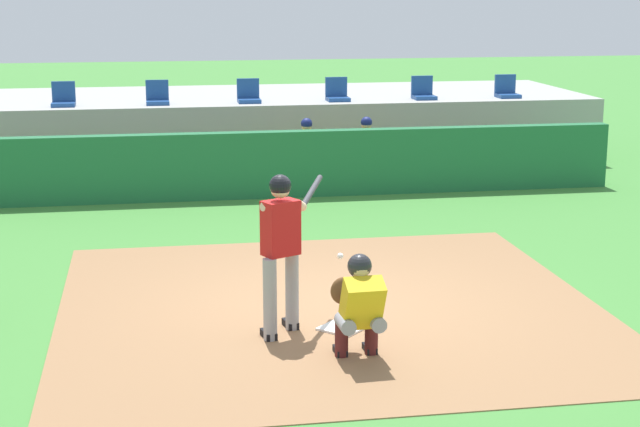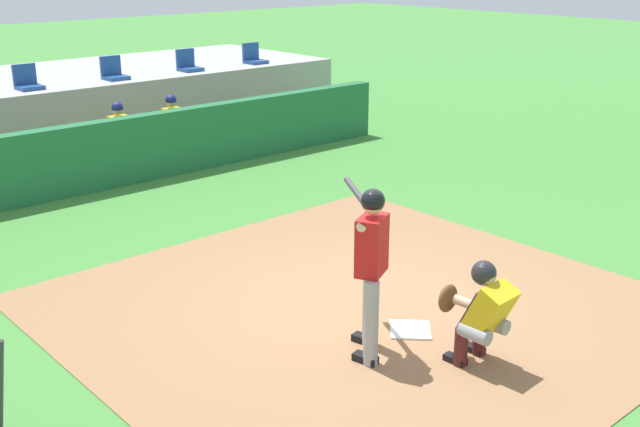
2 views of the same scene
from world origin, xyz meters
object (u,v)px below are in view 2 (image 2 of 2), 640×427
at_px(dugout_player_0, 123,135).
at_px(batter_at_plate, 371,261).
at_px(dugout_player_1, 176,127).
at_px(home_plate, 410,330).
at_px(stadium_seat_5, 188,65).
at_px(catcher_crouched, 480,309).
at_px(stadium_seat_3, 28,82).
at_px(stadium_seat_6, 254,58).
at_px(stadium_seat_4, 114,73).

bearing_deg(dugout_player_0, batter_at_plate, -100.99).
distance_m(dugout_player_0, dugout_player_1, 1.16).
relative_size(home_plate, dugout_player_0, 0.34).
relative_size(dugout_player_1, stadium_seat_5, 2.71).
height_order(catcher_crouched, dugout_player_1, dugout_player_1).
xyz_separation_m(batter_at_plate, stadium_seat_3, (0.68, 10.21, 0.50)).
distance_m(dugout_player_0, stadium_seat_5, 3.57).
bearing_deg(stadium_seat_5, stadium_seat_6, 0.00).
bearing_deg(dugout_player_0, stadium_seat_4, 64.92).
distance_m(dugout_player_0, stadium_seat_4, 2.41).
distance_m(batter_at_plate, stadium_seat_6, 11.99).
distance_m(catcher_crouched, dugout_player_0, 9.11).
bearing_deg(batter_at_plate, dugout_player_1, 71.40).
xyz_separation_m(batter_at_plate, stadium_seat_5, (4.40, 10.21, 0.50)).
distance_m(home_plate, dugout_player_1, 8.43).
relative_size(catcher_crouched, stadium_seat_6, 3.82).
bearing_deg(dugout_player_0, home_plate, -96.34).
height_order(batter_at_plate, stadium_seat_6, stadium_seat_6).
relative_size(catcher_crouched, stadium_seat_4, 3.82).
height_order(dugout_player_1, stadium_seat_4, stadium_seat_4).
height_order(stadium_seat_3, stadium_seat_6, same).
distance_m(home_plate, stadium_seat_4, 10.46).
bearing_deg(stadium_seat_4, stadium_seat_3, 180.00).
relative_size(home_plate, stadium_seat_6, 0.92).
bearing_deg(stadium_seat_5, batter_at_plate, -113.29).
xyz_separation_m(dugout_player_0, stadium_seat_5, (2.81, 2.03, 0.86)).
xyz_separation_m(home_plate, catcher_crouched, (-0.02, -0.92, 0.58)).
xyz_separation_m(dugout_player_1, stadium_seat_3, (-2.07, 2.03, 0.86)).
relative_size(dugout_player_0, stadium_seat_5, 2.71).
bearing_deg(stadium_seat_3, home_plate, -90.00).
relative_size(dugout_player_0, stadium_seat_3, 2.71).
height_order(catcher_crouched, dugout_player_0, dugout_player_0).
height_order(stadium_seat_3, stadium_seat_5, same).
xyz_separation_m(home_plate, dugout_player_1, (2.07, 8.14, 0.65)).
xyz_separation_m(batter_at_plate, dugout_player_0, (1.59, 8.18, -0.36)).
xyz_separation_m(home_plate, stadium_seat_4, (1.86, 10.18, 1.51)).
relative_size(batter_at_plate, dugout_player_0, 1.39).
relative_size(home_plate, catcher_crouched, 0.24).
bearing_deg(stadium_seat_5, stadium_seat_4, 180.00).
distance_m(stadium_seat_5, stadium_seat_6, 1.86).
distance_m(batter_at_plate, stadium_seat_4, 10.54).
bearing_deg(dugout_player_1, batter_at_plate, -108.60).
distance_m(stadium_seat_4, stadium_seat_6, 3.71).
relative_size(stadium_seat_3, stadium_seat_5, 1.00).
height_order(home_plate, stadium_seat_3, stadium_seat_3).
xyz_separation_m(catcher_crouched, stadium_seat_5, (3.73, 11.09, 0.93)).
distance_m(dugout_player_1, stadium_seat_6, 4.14).
xyz_separation_m(stadium_seat_3, stadium_seat_6, (5.57, 0.00, 0.00)).
bearing_deg(dugout_player_0, dugout_player_1, 0.00).
distance_m(catcher_crouched, stadium_seat_4, 11.29).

